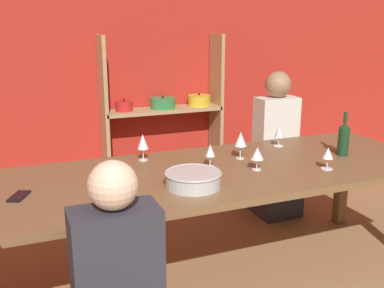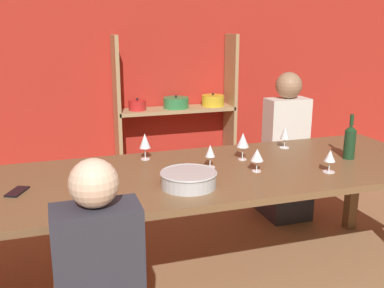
% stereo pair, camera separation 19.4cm
% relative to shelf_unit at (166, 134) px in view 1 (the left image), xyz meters
% --- Properties ---
extents(wall_back_red, '(8.80, 0.06, 2.70)m').
position_rel_shelf_unit_xyz_m(wall_back_red, '(-0.47, 0.20, 0.81)').
color(wall_back_red, red).
rests_on(wall_back_red, ground_plane).
extents(shelf_unit, '(1.24, 0.30, 1.55)m').
position_rel_shelf_unit_xyz_m(shelf_unit, '(0.00, 0.00, 0.00)').
color(shelf_unit, tan).
rests_on(shelf_unit, ground_plane).
extents(dining_table, '(3.14, 1.03, 0.78)m').
position_rel_shelf_unit_xyz_m(dining_table, '(-0.44, -1.93, 0.17)').
color(dining_table, brown).
rests_on(dining_table, ground_plane).
extents(mixing_bowl, '(0.32, 0.32, 0.09)m').
position_rel_shelf_unit_xyz_m(mixing_bowl, '(-0.57, -2.16, 0.29)').
color(mixing_bowl, '#B7BABC').
rests_on(mixing_bowl, dining_table).
extents(wine_bottle_green, '(0.08, 0.08, 0.30)m').
position_rel_shelf_unit_xyz_m(wine_bottle_green, '(0.61, -1.97, 0.36)').
color(wine_bottle_green, '#19381E').
rests_on(wine_bottle_green, dining_table).
extents(wine_glass_empty_a, '(0.08, 0.08, 0.18)m').
position_rel_shelf_unit_xyz_m(wine_glass_empty_a, '(-0.08, -1.78, 0.37)').
color(wine_glass_empty_a, white).
rests_on(wine_glass_empty_a, dining_table).
extents(wine_glass_red_a, '(0.06, 0.06, 0.15)m').
position_rel_shelf_unit_xyz_m(wine_glass_red_a, '(-0.34, -1.87, 0.34)').
color(wine_glass_red_a, white).
rests_on(wine_glass_red_a, dining_table).
extents(wine_glass_white_a, '(0.06, 0.06, 0.19)m').
position_rel_shelf_unit_xyz_m(wine_glass_white_a, '(-1.02, -2.25, 0.37)').
color(wine_glass_white_a, white).
rests_on(wine_glass_white_a, dining_table).
extents(wine_glass_empty_b, '(0.07, 0.07, 0.16)m').
position_rel_shelf_unit_xyz_m(wine_glass_empty_b, '(0.33, -1.61, 0.35)').
color(wine_glass_empty_b, white).
rests_on(wine_glass_empty_b, dining_table).
extents(wine_glass_empty_c, '(0.07, 0.07, 0.18)m').
position_rel_shelf_unit_xyz_m(wine_glass_empty_c, '(-0.69, -1.58, 0.36)').
color(wine_glass_empty_c, white).
rests_on(wine_glass_empty_c, dining_table).
extents(wine_glass_white_b, '(0.08, 0.08, 0.14)m').
position_rel_shelf_unit_xyz_m(wine_glass_white_b, '(-0.10, -2.03, 0.34)').
color(wine_glass_white_b, white).
rests_on(wine_glass_white_b, dining_table).
extents(wine_glass_red_b, '(0.07, 0.07, 0.14)m').
position_rel_shelf_unit_xyz_m(wine_glass_red_b, '(0.31, -2.18, 0.34)').
color(wine_glass_red_b, white).
rests_on(wine_glass_red_b, dining_table).
extents(cell_phone, '(0.13, 0.17, 0.01)m').
position_rel_shelf_unit_xyz_m(cell_phone, '(-1.46, -1.96, 0.24)').
color(cell_phone, black).
rests_on(cell_phone, dining_table).
extents(person_far_a, '(0.36, 0.45, 1.26)m').
position_rel_shelf_unit_xyz_m(person_far_a, '(0.64, -1.08, -0.06)').
color(person_far_a, '#2D2D38').
rests_on(person_far_a, ground_plane).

